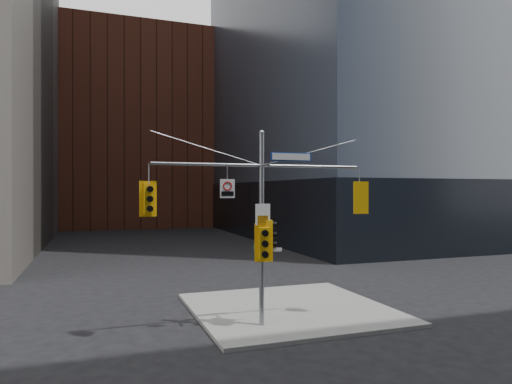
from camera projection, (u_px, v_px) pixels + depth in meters
ground at (283, 346)px, 14.84m from camera, size 160.00×160.00×0.00m
sidewalk_corner at (290, 309)px, 19.28m from camera, size 8.00×8.00×0.15m
podium_ne at (394, 208)px, 54.37m from camera, size 36.40×36.40×6.00m
brick_midrise at (134, 132)px, 69.44m from camera, size 26.00×20.00×28.00m
signal_assembly at (262, 209)px, 16.70m from camera, size 8.00×0.80×7.30m
traffic_light_west_arm at (149, 199)px, 15.35m from camera, size 0.58×0.47×1.22m
traffic_light_east_arm at (359, 198)px, 18.09m from camera, size 0.60×0.55×1.27m
traffic_light_pole_side at (270, 235)px, 16.81m from camera, size 0.47×0.40×1.09m
traffic_light_pole_front at (264, 243)px, 16.46m from camera, size 0.67×0.61×1.41m
street_sign_blade at (291, 157)px, 17.10m from camera, size 1.63×0.06×0.32m
regulatory_sign_arm at (227, 188)px, 16.24m from camera, size 0.54×0.06×0.68m
regulatory_sign_pole at (263, 215)px, 16.60m from camera, size 0.59×0.11×0.78m
street_blade_ew at (273, 250)px, 16.86m from camera, size 0.69×0.04×0.14m
street_blade_ns at (258, 248)px, 17.14m from camera, size 0.05×0.84×0.17m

